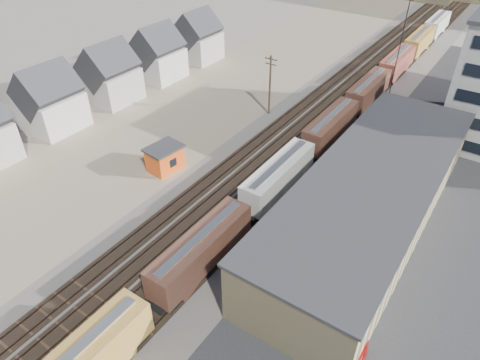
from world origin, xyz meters
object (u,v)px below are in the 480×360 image
Objects in this scene: utility_pole_north at (270,84)px; freight_train at (351,107)px; maintenance_shed at (165,158)px; parked_car_red at (354,357)px.

freight_train is at bearing 20.69° from utility_pole_north.
freight_train reaches higher than maintenance_shed.
freight_train is 11.97× the size of utility_pole_north.
freight_train is at bearing 103.17° from parked_car_red.
utility_pole_north is (-12.30, -4.64, 2.50)m from freight_train.
utility_pole_north is at bearing 81.77° from maintenance_shed.
freight_train is 26.10× the size of parked_car_red.
utility_pole_north is 45.26m from parked_car_red.
freight_train is at bearing 59.79° from maintenance_shed.
utility_pole_north is 22.43m from maintenance_shed.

